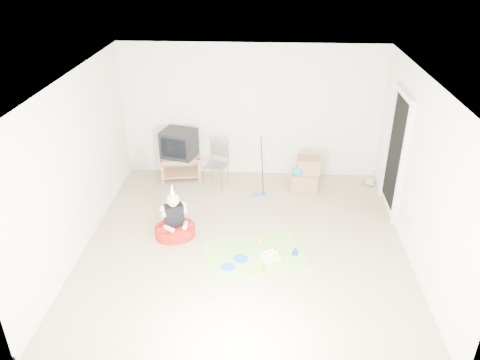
# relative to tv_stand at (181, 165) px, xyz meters

# --- Properties ---
(ground) EXTENTS (5.00, 5.00, 0.00)m
(ground) POSITION_rel_tv_stand_xyz_m (1.38, -2.15, -0.28)
(ground) COLOR tan
(ground) RESTS_ON ground
(doorway_recess) EXTENTS (0.02, 0.90, 2.05)m
(doorway_recess) POSITION_rel_tv_stand_xyz_m (3.86, -0.95, 0.74)
(doorway_recess) COLOR black
(doorway_recess) RESTS_ON ground
(tv_stand) EXTENTS (0.85, 0.62, 0.48)m
(tv_stand) POSITION_rel_tv_stand_xyz_m (0.00, 0.00, 0.00)
(tv_stand) COLOR #9C6A46
(tv_stand) RESTS_ON ground
(crt_tv) EXTENTS (0.73, 0.65, 0.53)m
(crt_tv) POSITION_rel_tv_stand_xyz_m (0.00, -0.00, 0.46)
(crt_tv) COLOR black
(crt_tv) RESTS_ON tv_stand
(folding_chair) EXTENTS (0.48, 0.47, 0.86)m
(folding_chair) POSITION_rel_tv_stand_xyz_m (0.74, -0.24, 0.13)
(folding_chair) COLOR gray
(folding_chair) RESTS_ON ground
(cardboard_boxes) EXTENTS (0.53, 0.41, 0.63)m
(cardboard_boxes) POSITION_rel_tv_stand_xyz_m (2.44, -0.28, 0.02)
(cardboard_boxes) COLOR #A57350
(cardboard_boxes) RESTS_ON ground
(floor_mop) EXTENTS (0.27, 0.35, 1.05)m
(floor_mop) POSITION_rel_tv_stand_xyz_m (1.58, -0.62, -0.02)
(floor_mop) COLOR blue
(floor_mop) RESTS_ON ground
(book_pile) EXTENTS (0.27, 0.30, 0.08)m
(book_pile) POSITION_rel_tv_stand_xyz_m (3.70, -0.04, -0.24)
(book_pile) COLOR #256F45
(book_pile) RESTS_ON ground
(seated_woman) EXTENTS (0.85, 0.85, 0.93)m
(seated_woman) POSITION_rel_tv_stand_xyz_m (0.25, -2.02, -0.08)
(seated_woman) COLOR #B51B10
(seated_woman) RESTS_ON ground
(party_mat) EXTENTS (1.71, 1.43, 0.01)m
(party_mat) POSITION_rel_tv_stand_xyz_m (1.54, -2.48, -0.28)
(party_mat) COLOR #FF35A2
(party_mat) RESTS_ON ground
(birthday_cake) EXTENTS (0.33, 0.31, 0.13)m
(birthday_cake) POSITION_rel_tv_stand_xyz_m (1.78, -2.58, -0.25)
(birthday_cake) COLOR silver
(birthday_cake) RESTS_ON party_mat
(blue_plate_near) EXTENTS (0.24, 0.24, 0.01)m
(blue_plate_near) POSITION_rel_tv_stand_xyz_m (1.33, -2.58, -0.27)
(blue_plate_near) COLOR blue
(blue_plate_near) RESTS_ON party_mat
(blue_plate_far) EXTENTS (0.25, 0.25, 0.01)m
(blue_plate_far) POSITION_rel_tv_stand_xyz_m (1.15, -2.80, -0.27)
(blue_plate_far) COLOR blue
(blue_plate_far) RESTS_ON party_mat
(orange_cup_near) EXTENTS (0.10, 0.10, 0.09)m
(orange_cup_near) POSITION_rel_tv_stand_xyz_m (1.63, -2.13, -0.23)
(orange_cup_near) COLOR orange
(orange_cup_near) RESTS_ON party_mat
(orange_cup_far) EXTENTS (0.08, 0.08, 0.09)m
(orange_cup_far) POSITION_rel_tv_stand_xyz_m (1.63, -2.87, -0.23)
(orange_cup_far) COLOR orange
(orange_cup_far) RESTS_ON party_mat
(blue_party_hat) EXTENTS (0.11, 0.11, 0.15)m
(blue_party_hat) POSITION_rel_tv_stand_xyz_m (2.15, -2.42, -0.20)
(blue_party_hat) COLOR #1738A2
(blue_party_hat) RESTS_ON party_mat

